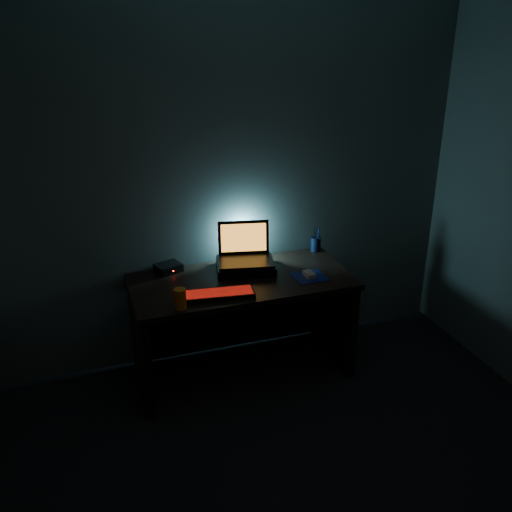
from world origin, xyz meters
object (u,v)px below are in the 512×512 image
(keyboard, at_px, (216,294))
(pen_cup, at_px, (316,244))
(mouse, at_px, (309,274))
(laptop, at_px, (245,252))
(juice_glass, at_px, (180,299))
(router, at_px, (168,268))

(keyboard, xyz_separation_m, pen_cup, (0.91, 0.49, 0.04))
(mouse, bearing_deg, laptop, 139.45)
(juice_glass, bearing_deg, laptop, 39.34)
(juice_glass, bearing_deg, keyboard, 18.49)
(laptop, xyz_separation_m, juice_glass, (-0.55, -0.45, -0.06))
(mouse, distance_m, juice_glass, 0.94)
(laptop, bearing_deg, pen_cup, 23.46)
(pen_cup, bearing_deg, keyboard, -151.43)
(keyboard, height_order, pen_cup, pen_cup)
(mouse, height_order, juice_glass, juice_glass)
(laptop, xyz_separation_m, router, (-0.53, 0.10, -0.09))
(mouse, bearing_deg, router, 154.13)
(pen_cup, xyz_separation_m, router, (-1.13, -0.02, -0.03))
(keyboard, bearing_deg, router, 122.21)
(laptop, height_order, keyboard, laptop)
(keyboard, relative_size, mouse, 4.96)
(router, bearing_deg, juice_glass, -112.28)
(router, bearing_deg, keyboard, -84.50)
(juice_glass, bearing_deg, mouse, 9.91)
(laptop, bearing_deg, juice_glass, -128.75)
(laptop, bearing_deg, router, -179.03)
(keyboard, relative_size, juice_glass, 3.88)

